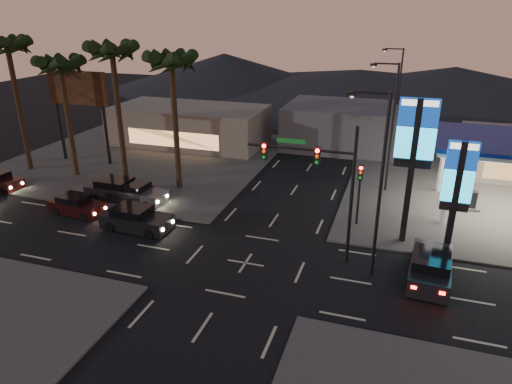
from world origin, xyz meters
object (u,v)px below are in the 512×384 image
(suv_station, at_px, (430,267))
(traffic_signal_mast, at_px, (321,173))
(car_lane_b_mid, at_px, (118,190))
(car_lane_a_front, at_px, (136,219))
(pylon_sign_short, at_px, (458,182))
(car_lane_b_front, at_px, (136,194))
(pylon_sign_tall, at_px, (415,143))
(car_lane_a_mid, at_px, (77,205))

(suv_station, bearing_deg, traffic_signal_mast, 175.05)
(car_lane_b_mid, bearing_deg, car_lane_a_front, -44.97)
(pylon_sign_short, xyz_separation_m, car_lane_a_front, (-19.32, -2.59, -3.94))
(car_lane_a_front, bearing_deg, car_lane_b_front, 121.82)
(car_lane_b_mid, bearing_deg, pylon_sign_short, -3.49)
(pylon_sign_tall, height_order, car_lane_a_mid, pylon_sign_tall)
(traffic_signal_mast, height_order, car_lane_a_front, traffic_signal_mast)
(traffic_signal_mast, distance_m, car_lane_b_mid, 17.16)
(pylon_sign_tall, xyz_separation_m, car_lane_b_mid, (-20.84, 0.42, -5.63))
(pylon_sign_short, bearing_deg, car_lane_b_mid, 176.51)
(pylon_sign_tall, height_order, traffic_signal_mast, pylon_sign_tall)
(car_lane_b_front, bearing_deg, car_lane_a_mid, -133.40)
(pylon_sign_tall, xyz_separation_m, pylon_sign_short, (2.50, -1.00, -1.74))
(pylon_sign_tall, relative_size, traffic_signal_mast, 1.12)
(pylon_sign_tall, xyz_separation_m, traffic_signal_mast, (-4.74, -3.51, -1.17))
(suv_station, bearing_deg, car_lane_b_front, 167.95)
(car_lane_b_front, xyz_separation_m, car_lane_b_mid, (-1.55, 0.04, 0.06))
(pylon_sign_tall, height_order, car_lane_a_front, pylon_sign_tall)
(traffic_signal_mast, xyz_separation_m, car_lane_a_mid, (-17.44, 0.83, -4.60))
(traffic_signal_mast, relative_size, car_lane_b_mid, 1.57)
(car_lane_a_front, bearing_deg, traffic_signal_mast, 0.35)
(car_lane_a_front, bearing_deg, car_lane_b_mid, 135.03)
(traffic_signal_mast, bearing_deg, car_lane_b_mid, 166.26)
(pylon_sign_tall, relative_size, car_lane_b_mid, 1.76)
(pylon_sign_short, distance_m, car_lane_a_mid, 25.07)
(car_lane_b_mid, bearing_deg, traffic_signal_mast, -13.74)
(pylon_sign_tall, height_order, car_lane_b_front, pylon_sign_tall)
(car_lane_a_front, distance_m, suv_station, 18.32)
(car_lane_a_front, relative_size, suv_station, 0.96)
(traffic_signal_mast, xyz_separation_m, car_lane_b_mid, (-16.09, 3.94, -4.46))
(car_lane_b_mid, xyz_separation_m, suv_station, (22.33, -4.48, -0.01))
(car_lane_a_front, bearing_deg, pylon_sign_short, 7.62)
(pylon_sign_short, relative_size, car_lane_a_mid, 1.65)
(traffic_signal_mast, xyz_separation_m, car_lane_a_front, (-12.08, -0.07, -4.51))
(pylon_sign_short, height_order, car_lane_a_mid, pylon_sign_short)
(suv_station, bearing_deg, car_lane_b_mid, 168.66)
(pylon_sign_short, height_order, suv_station, pylon_sign_short)
(car_lane_b_front, distance_m, suv_station, 21.25)
(car_lane_b_mid, bearing_deg, pylon_sign_tall, -1.17)
(car_lane_a_front, relative_size, car_lane_a_mid, 1.14)
(pylon_sign_tall, bearing_deg, car_lane_b_front, 178.86)
(car_lane_b_front, bearing_deg, car_lane_a_front, -58.18)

